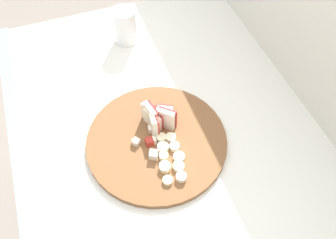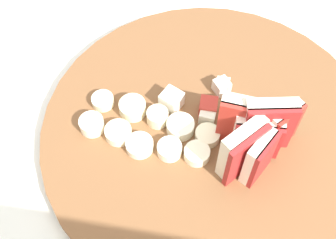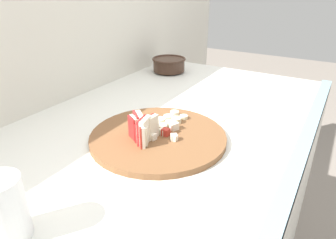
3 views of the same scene
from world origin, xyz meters
The scene contains 7 objects.
tiled_countertop centered at (0.00, 0.00, 0.45)m, with size 1.35×0.78×0.92m.
tile_backsplash centered at (0.00, 0.41, 0.71)m, with size 2.40×0.04×1.41m, color silver.
cutting_board centered at (-0.09, -0.03, 0.92)m, with size 0.36×0.36×0.02m, color brown.
apple_wedge_fan centered at (-0.13, -0.02, 0.95)m, with size 0.08×0.08×0.07m.
apple_dice_pile centered at (-0.08, -0.06, 0.93)m, with size 0.10×0.07×0.02m.
banana_slice_rows centered at (-0.02, -0.02, 0.93)m, with size 0.15×0.08×0.02m.
small_jar centered at (-0.49, 0.00, 0.97)m, with size 0.07×0.07×0.11m, color white.
Camera 1 is at (0.40, -0.18, 1.70)m, focal length 38.94 mm.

